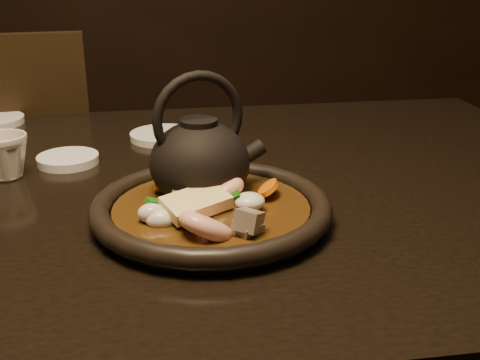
{
  "coord_description": "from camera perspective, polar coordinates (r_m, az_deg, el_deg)",
  "views": [
    {
      "loc": [
        0.07,
        -0.84,
        1.08
      ],
      "look_at": [
        0.19,
        -0.13,
        0.8
      ],
      "focal_mm": 45.0,
      "sensor_mm": 36.0,
      "label": 1
    }
  ],
  "objects": [
    {
      "name": "table",
      "position": [
        0.94,
        -12.77,
        -4.99
      ],
      "size": [
        1.6,
        0.9,
        0.75
      ],
      "color": "black",
      "rests_on": "floor"
    },
    {
      "name": "chair",
      "position": [
        1.56,
        -20.92,
        -2.17
      ],
      "size": [
        0.47,
        0.47,
        0.92
      ],
      "rotation": [
        0.0,
        0.0,
        3.22
      ],
      "color": "black",
      "rests_on": "floor"
    },
    {
      "name": "plate",
      "position": [
        0.77,
        -2.73,
        -2.8
      ],
      "size": [
        0.31,
        0.31,
        0.03
      ],
      "color": "black",
      "rests_on": "table"
    },
    {
      "name": "stirfry",
      "position": [
        0.76,
        -3.06,
        -2.45
      ],
      "size": [
        0.2,
        0.23,
        0.07
      ],
      "color": "#39210A",
      "rests_on": "plate"
    },
    {
      "name": "soy_dish",
      "position": [
        1.02,
        -16.0,
        1.89
      ],
      "size": [
        0.1,
        0.1,
        0.01
      ],
      "primitive_type": "cylinder",
      "color": "white",
      "rests_on": "table"
    },
    {
      "name": "saucer_right",
      "position": [
        1.12,
        -7.29,
        4.21
      ],
      "size": [
        0.12,
        0.12,
        0.01
      ],
      "primitive_type": "cylinder",
      "color": "white",
      "rests_on": "table"
    },
    {
      "name": "tea_cup",
      "position": [
        0.98,
        -21.45,
        2.23
      ],
      "size": [
        0.09,
        0.08,
        0.07
      ],
      "primitive_type": "imported",
      "rotation": [
        0.0,
        0.0,
        0.2
      ],
      "color": "beige",
      "rests_on": "table"
    },
    {
      "name": "teapot",
      "position": [
        0.8,
        -3.8,
        2.05
      ],
      "size": [
        0.16,
        0.13,
        0.18
      ],
      "rotation": [
        0.0,
        0.0,
        0.27
      ],
      "color": "black",
      "rests_on": "table"
    }
  ]
}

